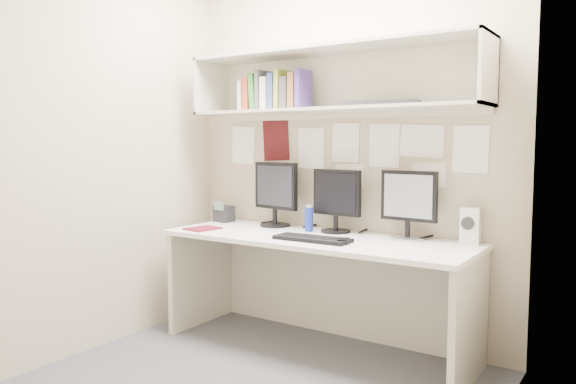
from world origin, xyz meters
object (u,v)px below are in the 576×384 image
Objects in this scene: monitor_center at (337,198)px; keyboard at (312,239)px; maroon_notebook at (203,229)px; monitor_left at (276,191)px; speaker at (470,226)px; desk_phone at (224,213)px; desk at (316,293)px; monitor_right at (409,202)px.

monitor_center is 0.43m from keyboard.
maroon_notebook is (-0.82, -0.40, -0.22)m from monitor_center.
speaker is (1.35, 0.04, -0.14)m from monitor_left.
desk_phone is (-1.80, -0.07, -0.05)m from speaker.
speaker is at bearing 12.14° from monitor_left.
desk is 0.63m from monitor_center.
monitor_right is (0.99, 0.00, -0.02)m from monitor_left.
desk is 4.43× the size of monitor_left.
monitor_left is at bearing -175.70° from monitor_right.
desk_phone is at bearing 159.84° from keyboard.
desk_phone is at bearing 174.55° from speaker.
keyboard is 2.21× the size of speaker.
maroon_notebook is at bearing -166.98° from desk.
maroon_notebook is (-1.68, -0.45, -0.10)m from speaker.
monitor_right is 0.63m from keyboard.
monitor_right reaches higher than monitor_center.
monitor_center is at bearing 94.98° from keyboard.
monitor_center is 0.96m from desk_phone.
monitor_right is at bearing 22.82° from desk.
desk_phone is (-1.44, -0.03, -0.17)m from monitor_right.
keyboard reaches higher than desk.
desk_phone reaches higher than keyboard.
maroon_notebook is at bearing -65.01° from desk_phone.
monitor_center is at bearing 83.92° from desk.
monitor_left is at bearing 10.23° from desk_phone.
speaker is (0.86, 0.04, -0.12)m from monitor_center.
monitor_right reaches higher than speaker.
monitor_right is 0.39m from speaker.
monitor_center is 0.87× the size of keyboard.
monitor_center is 0.87m from speaker.
desk is 4.76× the size of monitor_right.
desk_phone is at bearing -173.09° from monitor_center.
speaker is 1.74m from maroon_notebook.
monitor_left reaches higher than speaker.
speaker reaches higher than desk_phone.
keyboard is at bearing -161.08° from speaker.
speaker is at bearing 7.97° from monitor_center.
monitor_left is at bearing 60.23° from maroon_notebook.
monitor_left is 2.13× the size of maroon_notebook.
monitor_right is at bearing 7.57° from desk_phone.
monitor_center is 1.93× the size of speaker.
maroon_notebook is (-1.31, -0.40, -0.23)m from monitor_right.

